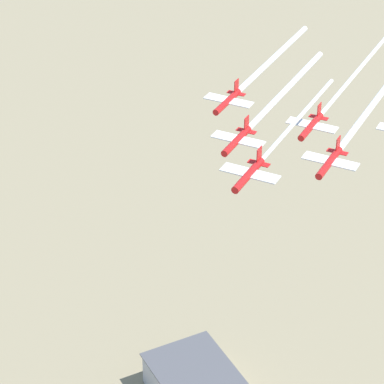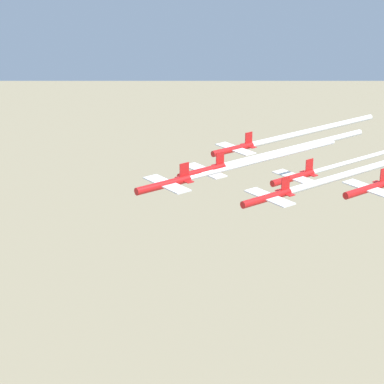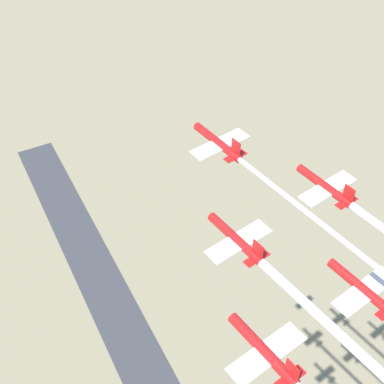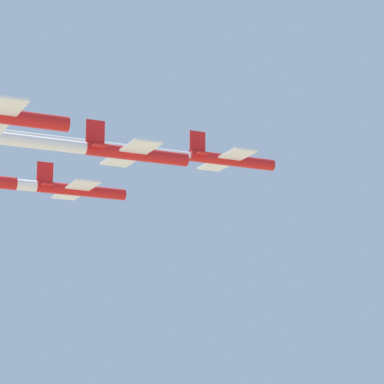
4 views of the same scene
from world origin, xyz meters
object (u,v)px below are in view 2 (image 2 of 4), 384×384
at_px(jet_4, 294,177).
at_px(jet_5, 234,149).
at_px(jet_3, 368,188).
at_px(jet_2, 204,171).
at_px(jet_0, 165,184).
at_px(jet_1, 268,197).

bearing_deg(jet_4, jet_5, 0.00).
height_order(jet_3, jet_4, jet_3).
distance_m(jet_2, jet_5, 18.39).
bearing_deg(jet_5, jet_0, 120.47).
height_order(jet_1, jet_4, jet_1).
bearing_deg(jet_2, jet_3, -150.46).
distance_m(jet_3, jet_4, 18.88).
relative_size(jet_1, jet_4, 1.00).
relative_size(jet_3, jet_5, 1.00).
xyz_separation_m(jet_2, jet_3, (13.29, 29.25, 0.92)).
xyz_separation_m(jet_3, jet_5, (-30.14, -21.92, -1.64)).
xyz_separation_m(jet_1, jet_2, (-15.07, -10.96, -0.05)).
relative_size(jet_2, jet_4, 1.00).
bearing_deg(jet_4, jet_1, 120.47).
height_order(jet_1, jet_5, jet_1).
bearing_deg(jet_1, jet_2, -0.00).
relative_size(jet_3, jet_4, 1.00).
distance_m(jet_1, jet_5, 32.13).
bearing_deg(jet_1, jet_3, -120.47).
distance_m(jet_0, jet_4, 32.15).
bearing_deg(jet_3, jet_2, 29.54).
bearing_deg(jet_2, jet_5, -59.53).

